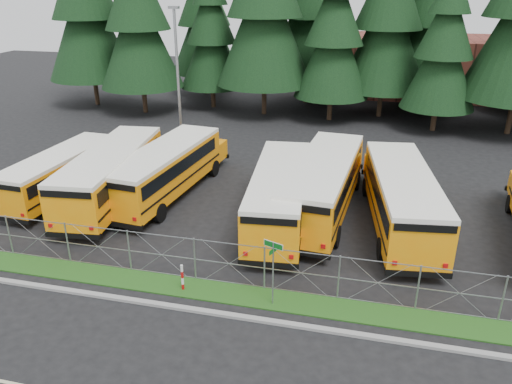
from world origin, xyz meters
TOP-DOWN VIEW (x-y plane):
  - ground at (0.00, 0.00)m, footprint 120.00×120.00m
  - curb at (0.00, -3.10)m, footprint 50.00×0.25m
  - grass_verge at (0.00, -1.70)m, footprint 50.00×1.40m
  - chainlink_fence at (0.00, -1.00)m, footprint 44.00×0.10m
  - brick_building at (6.00, 40.00)m, footprint 22.00×10.00m
  - bus_0 at (-14.52, 5.83)m, footprint 2.97×10.19m
  - bus_1 at (-11.24, 5.73)m, footprint 4.06×12.09m
  - bus_2 at (-8.56, 7.17)m, footprint 3.87×11.71m
  - bus_4 at (-1.57, 5.24)m, footprint 3.80×11.66m
  - bus_5 at (0.54, 6.83)m, footprint 3.79×12.29m
  - bus_6 at (4.45, 6.10)m, footprint 4.32×12.11m
  - street_sign at (-0.45, -1.97)m, footprint 0.79×0.52m
  - striped_bollard at (-4.24, -1.88)m, footprint 0.11×0.11m
  - light_standard at (-10.68, 14.61)m, footprint 0.70×0.35m
  - conifer_0 at (-24.60, 26.85)m, footprint 8.24×8.24m
  - conifer_1 at (-18.49, 25.03)m, footprint 7.57×7.57m
  - conifer_2 at (-12.85, 28.60)m, footprint 6.12×6.12m
  - conifer_3 at (-7.35, 27.10)m, footprint 8.67×8.67m
  - conifer_4 at (-1.15, 26.39)m, footprint 6.56×6.56m
  - conifer_5 at (3.19, 28.76)m, footprint 7.76×7.76m
  - conifer_6 at (7.67, 25.02)m, footprint 5.98×5.98m
  - conifer_10 at (-15.48, 34.29)m, footprint 7.21×7.21m
  - conifer_11 at (-4.26, 32.60)m, footprint 8.26×8.26m
  - conifer_12 at (6.80, 31.83)m, footprint 7.84×7.84m

SIDE VIEW (x-z plane):
  - ground at x=0.00m, z-range 0.00..0.00m
  - grass_verge at x=0.00m, z-range 0.00..0.06m
  - curb at x=0.00m, z-range 0.00..0.12m
  - striped_bollard at x=-4.24m, z-range 0.00..1.20m
  - chainlink_fence at x=0.00m, z-range 0.00..2.00m
  - bus_0 at x=-14.52m, z-range 0.00..2.64m
  - bus_4 at x=-1.57m, z-range 0.00..3.00m
  - bus_2 at x=-8.56m, z-range 0.00..3.01m
  - bus_6 at x=4.45m, z-range 0.00..3.11m
  - bus_1 at x=-11.24m, z-range 0.00..3.11m
  - bus_5 at x=0.54m, z-range 0.00..3.17m
  - street_sign at x=-0.45m, z-range 0.63..3.44m
  - brick_building at x=6.00m, z-range 0.00..6.00m
  - light_standard at x=-10.68m, z-range 0.43..10.57m
  - conifer_6 at x=7.67m, z-range 0.00..13.22m
  - conifer_2 at x=-12.85m, z-range 0.00..13.54m
  - conifer_4 at x=-1.15m, z-range 0.00..14.50m
  - conifer_10 at x=-15.48m, z-range 0.00..15.94m
  - conifer_1 at x=-18.49m, z-range 0.00..16.73m
  - conifer_5 at x=3.19m, z-range 0.00..17.15m
  - conifer_12 at x=6.80m, z-range 0.00..17.34m
  - conifer_0 at x=-24.60m, z-range 0.00..18.22m
  - conifer_11 at x=-4.26m, z-range 0.00..18.28m
  - conifer_3 at x=-7.35m, z-range 0.00..19.18m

